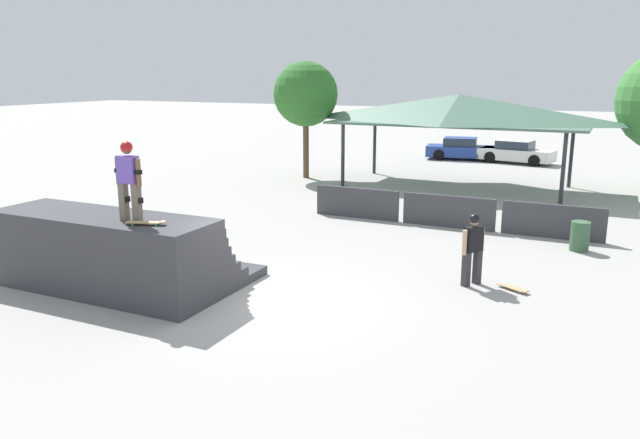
# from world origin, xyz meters

# --- Properties ---
(ground_plane) EXTENTS (160.00, 160.00, 0.00)m
(ground_plane) POSITION_xyz_m (0.00, 0.00, 0.00)
(ground_plane) COLOR #A3A09B
(quarter_pipe_ramp) EXTENTS (5.52, 3.52, 1.81)m
(quarter_pipe_ramp) POSITION_xyz_m (-3.68, -0.66, 0.79)
(quarter_pipe_ramp) COLOR #38383D
(quarter_pipe_ramp) RESTS_ON ground
(skater_on_deck) EXTENTS (0.73, 0.26, 1.73)m
(skater_on_deck) POSITION_xyz_m (-2.64, -1.16, 2.80)
(skater_on_deck) COLOR #6B6051
(skater_on_deck) RESTS_ON quarter_pipe_ramp
(skateboard_on_deck) EXTENTS (0.85, 0.49, 0.09)m
(skateboard_on_deck) POSITION_xyz_m (-2.09, -1.30, 1.87)
(skateboard_on_deck) COLOR green
(skateboard_on_deck) RESTS_ON quarter_pipe_ramp
(bystander_walking) EXTENTS (0.46, 0.64, 1.75)m
(bystander_walking) POSITION_xyz_m (3.88, 3.07, 1.02)
(bystander_walking) COLOR #2D2D33
(bystander_walking) RESTS_ON ground
(skateboard_on_ground) EXTENTS (0.78, 0.56, 0.09)m
(skateboard_on_ground) POSITION_xyz_m (4.87, 3.10, 0.06)
(skateboard_on_ground) COLOR blue
(skateboard_on_ground) RESTS_ON ground
(barrier_fence) EXTENTS (9.52, 0.12, 1.05)m
(barrier_fence) POSITION_xyz_m (1.94, 8.53, 0.53)
(barrier_fence) COLOR #3D3D42
(barrier_fence) RESTS_ON ground
(pavilion_shelter) EXTENTS (10.84, 4.71, 4.06)m
(pavilion_shelter) POSITION_xyz_m (0.34, 16.12, 3.40)
(pavilion_shelter) COLOR #2D2D33
(pavilion_shelter) RESTS_ON ground
(tree_beside_pavilion) EXTENTS (3.05, 3.05, 5.51)m
(tree_beside_pavilion) POSITION_xyz_m (-6.80, 15.48, 3.97)
(tree_beside_pavilion) COLOR brown
(tree_beside_pavilion) RESTS_ON ground
(trash_bin) EXTENTS (0.52, 0.52, 0.85)m
(trash_bin) POSITION_xyz_m (6.02, 7.37, 0.42)
(trash_bin) COLOR #385B3D
(trash_bin) RESTS_ON ground
(parked_car_blue) EXTENTS (4.25, 2.35, 1.27)m
(parked_car_blue) POSITION_xyz_m (-1.52, 25.28, 0.60)
(parked_car_blue) COLOR navy
(parked_car_blue) RESTS_ON ground
(parked_car_white) EXTENTS (4.26, 2.26, 1.27)m
(parked_car_white) POSITION_xyz_m (1.62, 25.05, 0.60)
(parked_car_white) COLOR silver
(parked_car_white) RESTS_ON ground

